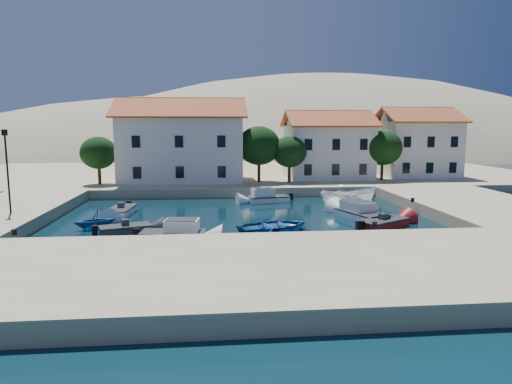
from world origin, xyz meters
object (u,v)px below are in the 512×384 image
Objects in this scene: rowboat_south at (274,232)px; cabin_cruiser_east at (362,214)px; boat_east at (348,208)px; cabin_cruiser_south at (173,233)px; lamppost at (7,163)px; building_mid at (328,144)px; building_left at (182,139)px; building_right at (416,141)px.

cabin_cruiser_east is at bearing -85.30° from rowboat_south.
boat_east is (0.31, 4.93, -0.48)m from cabin_cruiser_east.
rowboat_south is at bearing 21.99° from cabin_cruiser_south.
lamppost is 1.19× the size of boat_east.
building_mid is 2.01× the size of boat_east.
cabin_cruiser_south is at bearing 122.13° from boat_east.
cabin_cruiser_south is (0.99, -25.56, -5.46)m from building_left.
cabin_cruiser_east is (7.64, 3.59, 0.48)m from rowboat_south.
building_left is at bearing 43.59° from boat_east.
boat_east is at bearing -63.48° from rowboat_south.
cabin_cruiser_south reaches higher than rowboat_south.
building_right reaches higher than boat_east.
building_right is 34.29m from rowboat_south.
building_mid is 36.21m from lamppost.
building_right is (12.00, 1.00, 0.25)m from building_mid.
cabin_cruiser_east is at bearing -96.54° from building_mid.
building_mid is 31.90m from cabin_cruiser_south.
rowboat_south is (7.94, -23.67, -5.94)m from building_left.
building_left is 2.69× the size of cabin_cruiser_east.
cabin_cruiser_south is at bearing -24.00° from lamppost.
cabin_cruiser_east is (-2.42, -21.08, -4.75)m from building_mid.
building_right is at bearing 50.33° from cabin_cruiser_south.
lamppost is 1.14× the size of cabin_cruiser_east.
cabin_cruiser_south is (-17.01, -26.56, -4.75)m from building_mid.
cabin_cruiser_east is (14.60, 5.48, -0.00)m from cabin_cruiser_south.
building_right is at bearing 3.81° from building_left.
building_right is at bearing -61.12° from rowboat_south.
building_left reaches higher than building_right.
rowboat_south is at bearing 134.18° from boat_east.
cabin_cruiser_south is at bearing 84.74° from rowboat_south.
lamppost is (-41.50, -22.00, -0.72)m from building_right.
building_mid is at bearing -10.21° from boat_east.
building_mid is 12.04m from building_right.
building_right is 46.98m from lamppost.
building_mid is 1.69× the size of lamppost.
building_right is 1.81× the size of boat_east.
cabin_cruiser_east is at bearing -0.17° from lamppost.
cabin_cruiser_south is 15.59m from cabin_cruiser_east.
building_mid reaches higher than cabin_cruiser_south.
building_mid reaches higher than lamppost.
rowboat_south is 8.46m from cabin_cruiser_east.
rowboat_south is 1.01× the size of boat_east.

